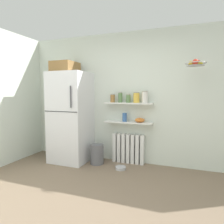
{
  "coord_description": "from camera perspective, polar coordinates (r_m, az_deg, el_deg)",
  "views": [
    {
      "loc": [
        1.1,
        -1.93,
        1.41
      ],
      "look_at": [
        -0.23,
        1.6,
        1.05
      ],
      "focal_mm": 32.65,
      "sensor_mm": 36.0,
      "label": 1
    }
  ],
  "objects": [
    {
      "name": "wall_shelf_upper",
      "position": [
        3.99,
        4.57,
        2.46
      ],
      "size": [
        0.95,
        0.22,
        0.02
      ],
      "primitive_type": "cube",
      "color": "white"
    },
    {
      "name": "pet_food_bowl",
      "position": [
        3.89,
        2.44,
        -15.39
      ],
      "size": [
        0.2,
        0.2,
        0.05
      ],
      "primitive_type": "cylinder",
      "color": "#B7B7BC",
      "rests_on": "ground_plane"
    },
    {
      "name": "refrigerator",
      "position": [
        4.26,
        -11.52,
        -0.79
      ],
      "size": [
        0.74,
        0.74,
        2.03
      ],
      "color": "silver",
      "rests_on": "ground_plane"
    },
    {
      "name": "storage_jar_0",
      "position": [
        4.08,
        0.18,
        3.89
      ],
      "size": [
        0.09,
        0.09,
        0.17
      ],
      "color": "olive",
      "rests_on": "wall_shelf_upper"
    },
    {
      "name": "wall_shelf_lower",
      "position": [
        4.02,
        4.53,
        -2.89
      ],
      "size": [
        0.95,
        0.22,
        0.02
      ],
      "primitive_type": "cube",
      "color": "white"
    },
    {
      "name": "storage_jar_4",
      "position": [
        3.9,
        9.19,
        4.16
      ],
      "size": [
        0.11,
        0.11,
        0.23
      ],
      "color": "silver",
      "rests_on": "wall_shelf_upper"
    },
    {
      "name": "storage_jar_3",
      "position": [
        3.94,
        6.86,
        4.06
      ],
      "size": [
        0.12,
        0.12,
        0.21
      ],
      "color": "yellow",
      "rests_on": "wall_shelf_upper"
    },
    {
      "name": "shelf_bowl",
      "position": [
        3.96,
        7.78,
        -2.26
      ],
      "size": [
        0.19,
        0.19,
        0.09
      ],
      "primitive_type": "ellipsoid",
      "color": "orange",
      "rests_on": "wall_shelf_lower"
    },
    {
      "name": "radiator",
      "position": [
        4.16,
        4.59,
        -10.15
      ],
      "size": [
        0.64,
        0.12,
        0.58
      ],
      "color": "white",
      "rests_on": "ground_plane"
    },
    {
      "name": "trash_bin",
      "position": [
        4.13,
        -4.24,
        -11.68
      ],
      "size": [
        0.26,
        0.26,
        0.39
      ],
      "primitive_type": "cylinder",
      "color": "slate",
      "rests_on": "ground_plane"
    },
    {
      "name": "hanging_fruit_basket",
      "position": [
        3.6,
        22.34,
        12.53
      ],
      "size": [
        0.33,
        0.33,
        0.1
      ],
      "color": "#B2B2B7"
    },
    {
      "name": "back_wall",
      "position": [
        4.14,
        5.22,
        3.9
      ],
      "size": [
        7.04,
        0.1,
        2.6
      ],
      "primitive_type": "cube",
      "color": "silver",
      "rests_on": "ground_plane"
    },
    {
      "name": "storage_jar_2",
      "position": [
        3.98,
        4.58,
        3.83
      ],
      "size": [
        0.08,
        0.08,
        0.17
      ],
      "color": "#5B7F4C",
      "rests_on": "wall_shelf_upper"
    },
    {
      "name": "ground_plane",
      "position": [
        3.02,
        -3.53,
        -22.38
      ],
      "size": [
        7.04,
        7.04,
        0.0
      ],
      "primitive_type": "plane",
      "color": "#7A6651"
    },
    {
      "name": "vase",
      "position": [
        4.03,
        3.56,
        -1.46
      ],
      "size": [
        0.09,
        0.09,
        0.17
      ],
      "primitive_type": "cylinder",
      "color": "#38609E",
      "rests_on": "wall_shelf_lower"
    },
    {
      "name": "storage_jar_1",
      "position": [
        4.03,
        2.35,
        4.13
      ],
      "size": [
        0.08,
        0.08,
        0.21
      ],
      "color": "#5B7F4C",
      "rests_on": "wall_shelf_upper"
    }
  ]
}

